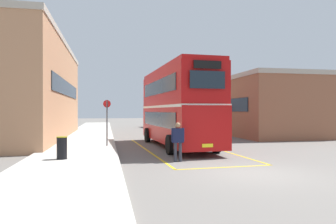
{
  "coord_description": "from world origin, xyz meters",
  "views": [
    {
      "loc": [
        -5.04,
        -10.22,
        2.2
      ],
      "look_at": [
        -0.67,
        11.84,
        2.11
      ],
      "focal_mm": 33.38,
      "sensor_mm": 36.0,
      "label": 1
    }
  ],
  "objects_px": {
    "double_decker_bus": "(177,106)",
    "litter_bin": "(62,148)",
    "pedestrian_boarding": "(178,139)",
    "bus_stop_sign": "(107,118)",
    "single_deck_bus": "(167,115)"
  },
  "relations": [
    {
      "from": "pedestrian_boarding",
      "to": "litter_bin",
      "type": "height_order",
      "value": "pedestrian_boarding"
    },
    {
      "from": "double_decker_bus",
      "to": "litter_bin",
      "type": "bearing_deg",
      "value": -142.59
    },
    {
      "from": "litter_bin",
      "to": "double_decker_bus",
      "type": "bearing_deg",
      "value": 37.41
    },
    {
      "from": "double_decker_bus",
      "to": "litter_bin",
      "type": "xyz_separation_m",
      "value": [
        -6.07,
        -4.65,
        -1.89
      ]
    },
    {
      "from": "pedestrian_boarding",
      "to": "bus_stop_sign",
      "type": "distance_m",
      "value": 6.37
    },
    {
      "from": "litter_bin",
      "to": "pedestrian_boarding",
      "type": "bearing_deg",
      "value": -9.15
    },
    {
      "from": "single_deck_bus",
      "to": "litter_bin",
      "type": "bearing_deg",
      "value": -110.75
    },
    {
      "from": "single_deck_bus",
      "to": "litter_bin",
      "type": "height_order",
      "value": "single_deck_bus"
    },
    {
      "from": "pedestrian_boarding",
      "to": "bus_stop_sign",
      "type": "relative_size",
      "value": 0.63
    },
    {
      "from": "double_decker_bus",
      "to": "pedestrian_boarding",
      "type": "distance_m",
      "value": 5.77
    },
    {
      "from": "bus_stop_sign",
      "to": "double_decker_bus",
      "type": "bearing_deg",
      "value": -1.83
    },
    {
      "from": "single_deck_bus",
      "to": "double_decker_bus",
      "type": "bearing_deg",
      "value": -99.32
    },
    {
      "from": "double_decker_bus",
      "to": "bus_stop_sign",
      "type": "height_order",
      "value": "double_decker_bus"
    },
    {
      "from": "double_decker_bus",
      "to": "litter_bin",
      "type": "distance_m",
      "value": 7.88
    },
    {
      "from": "single_deck_bus",
      "to": "litter_bin",
      "type": "distance_m",
      "value": 26.46
    }
  ]
}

